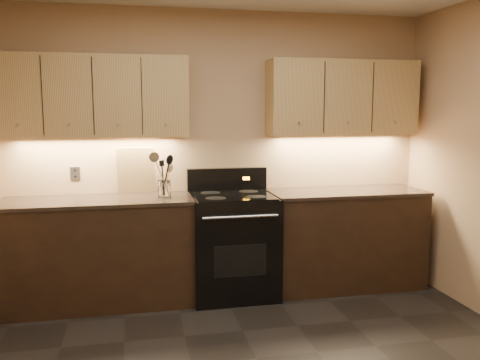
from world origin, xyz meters
name	(u,v)px	position (x,y,z in m)	size (l,w,h in m)	color
wall_back	(218,151)	(0.00, 2.00, 1.30)	(4.00, 0.04, 2.60)	tan
counter_left	(99,252)	(-1.10, 1.70, 0.47)	(1.62, 0.62, 0.93)	black
counter_right	(345,238)	(1.18, 1.70, 0.47)	(1.46, 0.62, 0.93)	black
stove	(233,243)	(0.08, 1.68, 0.48)	(0.76, 0.68, 1.14)	black
upper_cab_left	(94,97)	(-1.10, 1.85, 1.80)	(1.60, 0.30, 0.70)	tan
upper_cab_right	(342,98)	(1.18, 1.85, 1.80)	(1.44, 0.30, 0.70)	tan
outlet_plate	(75,173)	(-1.30, 1.99, 1.12)	(0.09, 0.01, 0.12)	#B2B5BA
utensil_crock	(164,189)	(-0.53, 1.71, 1.00)	(0.15, 0.15, 0.14)	white
cutting_board	(136,170)	(-0.76, 1.95, 1.14)	(0.34, 0.02, 0.43)	#D5B772
wooden_spoon	(162,179)	(-0.55, 1.70, 1.09)	(0.06, 0.06, 0.28)	#D5B772
black_spoon	(162,175)	(-0.54, 1.74, 1.12)	(0.06, 0.06, 0.35)	black
black_turner	(164,177)	(-0.53, 1.69, 1.10)	(0.08, 0.08, 0.32)	black
steel_skimmer	(169,173)	(-0.49, 1.69, 1.14)	(0.09, 0.09, 0.39)	silver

